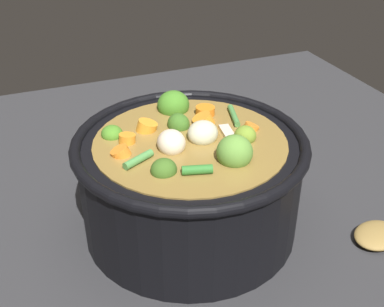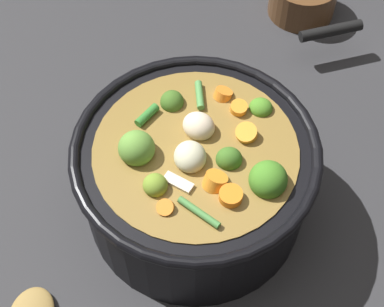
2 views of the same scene
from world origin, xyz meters
name	(u,v)px [view 2 (image 2 of 2)]	position (x,y,z in m)	size (l,w,h in m)	color
ground_plane	(195,205)	(0.00, 0.00, 0.00)	(1.10, 1.10, 0.00)	#2D2D30
cooking_pot	(196,177)	(0.00, 0.00, 0.07)	(0.30, 0.30, 0.16)	black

